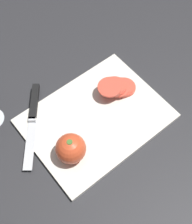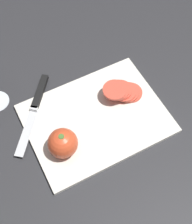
% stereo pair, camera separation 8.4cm
% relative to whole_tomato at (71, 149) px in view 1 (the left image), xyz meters
% --- Properties ---
extents(ground_plane, '(3.00, 3.00, 0.00)m').
position_rel_whole_tomato_xyz_m(ground_plane, '(-0.15, -0.08, -0.05)').
color(ground_plane, '#28282B').
extents(cutting_board, '(0.38, 0.29, 0.01)m').
position_rel_whole_tomato_xyz_m(cutting_board, '(-0.12, -0.05, -0.05)').
color(cutting_board, silver).
rests_on(cutting_board, ground_plane).
extents(whole_tomato, '(0.08, 0.08, 0.08)m').
position_rel_whole_tomato_xyz_m(whole_tomato, '(0.00, 0.00, 0.00)').
color(whole_tomato, '#DB4C28').
rests_on(whole_tomato, cutting_board).
extents(knife, '(0.18, 0.22, 0.01)m').
position_rel_whole_tomato_xyz_m(knife, '(0.00, -0.17, -0.03)').
color(knife, silver).
rests_on(knife, cutting_board).
extents(tomato_slice_stack_near, '(0.12, 0.08, 0.04)m').
position_rel_whole_tomato_xyz_m(tomato_slice_stack_near, '(-0.22, -0.08, -0.02)').
color(tomato_slice_stack_near, '#DB4C38').
rests_on(tomato_slice_stack_near, cutting_board).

